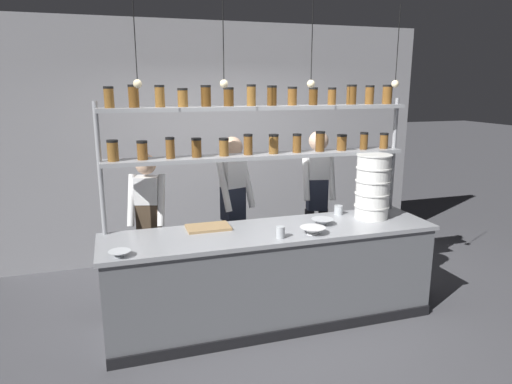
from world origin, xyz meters
TOP-DOWN VIEW (x-y plane):
  - ground_plane at (0.00, 0.00)m, footprint 40.00×40.00m
  - back_wall at (0.00, 1.97)m, footprint 5.51×0.12m
  - prep_counter at (0.00, -0.00)m, footprint 3.11×0.76m
  - spice_shelf_unit at (-0.00, 0.33)m, footprint 2.99×0.28m
  - chef_left at (-1.06, 0.67)m, footprint 0.41×0.34m
  - chef_center at (-0.18, 0.74)m, footprint 0.42×0.35m
  - chef_right at (0.83, 0.81)m, footprint 0.40×0.33m
  - container_stack at (1.08, 0.07)m, footprint 0.35×0.35m
  - cutting_board at (-0.56, 0.21)m, footprint 0.40×0.26m
  - prep_bowl_near_left at (0.31, -0.23)m, footprint 0.23×0.23m
  - prep_bowl_center_front at (-1.36, -0.28)m, footprint 0.17×0.17m
  - prep_bowl_center_back at (0.51, -0.00)m, footprint 0.21×0.21m
  - serving_cup_front at (0.82, 0.27)m, footprint 0.09×0.09m
  - serving_cup_by_board at (-0.01, -0.25)m, footprint 0.08×0.08m
  - pendant_light_row at (-0.00, 0.00)m, footprint 2.42×0.07m

SIDE VIEW (x-z plane):
  - ground_plane at x=0.00m, z-range 0.00..0.00m
  - prep_counter at x=0.00m, z-range 0.00..0.92m
  - chef_left at x=-1.06m, z-range 0.11..1.69m
  - cutting_board at x=-0.56m, z-range 0.92..0.94m
  - prep_bowl_center_front at x=-1.36m, z-range 0.92..0.97m
  - prep_bowl_center_back at x=0.51m, z-range 0.92..0.98m
  - prep_bowl_near_left at x=0.31m, z-range 0.92..0.98m
  - serving_cup_front at x=0.82m, z-range 0.92..1.01m
  - serving_cup_by_board at x=-0.01m, z-range 0.92..1.03m
  - chef_center at x=-0.18m, z-range 0.14..1.84m
  - chef_right at x=0.83m, z-range 0.14..1.87m
  - container_stack at x=1.08m, z-range 0.92..1.56m
  - back_wall at x=0.00m, z-range 0.00..2.99m
  - spice_shelf_unit at x=0.00m, z-range 0.66..2.89m
  - pendant_light_row at x=0.00m, z-range 1.91..2.64m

